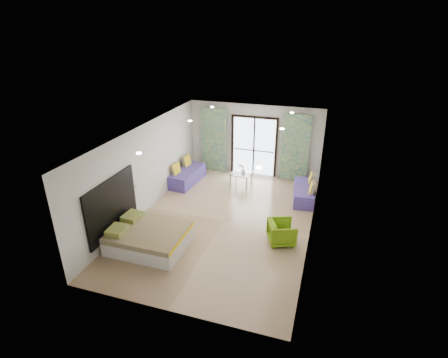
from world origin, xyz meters
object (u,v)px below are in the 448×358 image
(bed, at_px, (148,237))
(coffee_table, at_px, (241,174))
(daybed_right, at_px, (304,192))
(daybed_left, at_px, (187,175))
(armchair, at_px, (282,231))

(bed, height_order, coffee_table, coffee_table)
(bed, bearing_deg, daybed_right, 47.94)
(coffee_table, bearing_deg, daybed_left, -167.81)
(daybed_left, relative_size, armchair, 2.62)
(bed, relative_size, daybed_left, 1.05)
(daybed_left, distance_m, armchair, 4.82)
(daybed_right, xyz_separation_m, armchair, (-0.30, -2.74, 0.09))
(bed, relative_size, coffee_table, 2.40)
(armchair, bearing_deg, daybed_left, 32.70)
(daybed_left, relative_size, daybed_right, 1.06)
(daybed_left, height_order, armchair, daybed_left)
(bed, bearing_deg, armchair, 20.73)
(daybed_left, relative_size, coffee_table, 2.29)
(bed, xyz_separation_m, daybed_right, (3.59, 3.98, -0.02))
(daybed_right, height_order, armchair, daybed_right)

